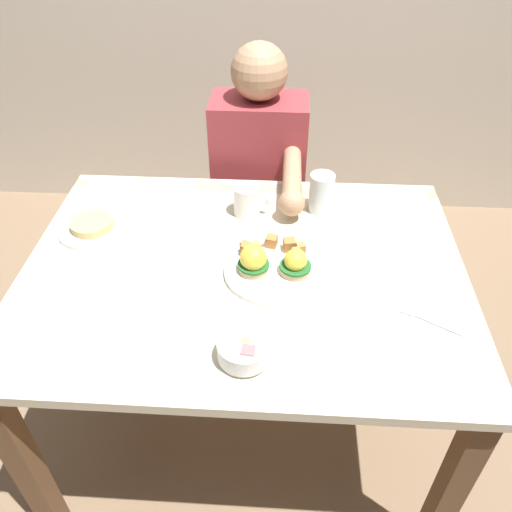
{
  "coord_description": "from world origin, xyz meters",
  "views": [
    {
      "loc": [
        0.1,
        -1.05,
        1.66
      ],
      "look_at": [
        0.03,
        0.0,
        0.78
      ],
      "focal_mm": 36.15,
      "sensor_mm": 36.0,
      "label": 1
    }
  ],
  "objects_px": {
    "water_glass_near": "(321,195)",
    "diner_person": "(259,180)",
    "coffee_mug": "(247,199)",
    "fruit_bowl": "(245,350)",
    "eggs_benedict_plate": "(272,265)",
    "dining_table": "(244,295)",
    "fork": "(427,320)",
    "side_plate": "(92,227)"
  },
  "relations": [
    {
      "from": "fork",
      "to": "water_glass_near",
      "type": "xyz_separation_m",
      "value": [
        -0.24,
        0.46,
        0.05
      ]
    },
    {
      "from": "eggs_benedict_plate",
      "to": "fruit_bowl",
      "type": "distance_m",
      "value": 0.3
    },
    {
      "from": "dining_table",
      "to": "fruit_bowl",
      "type": "distance_m",
      "value": 0.34
    },
    {
      "from": "fruit_bowl",
      "to": "coffee_mug",
      "type": "bearing_deg",
      "value": 93.52
    },
    {
      "from": "eggs_benedict_plate",
      "to": "side_plate",
      "type": "distance_m",
      "value": 0.56
    },
    {
      "from": "dining_table",
      "to": "fork",
      "type": "distance_m",
      "value": 0.5
    },
    {
      "from": "eggs_benedict_plate",
      "to": "fruit_bowl",
      "type": "height_order",
      "value": "eggs_benedict_plate"
    },
    {
      "from": "coffee_mug",
      "to": "water_glass_near",
      "type": "relative_size",
      "value": 0.9
    },
    {
      "from": "coffee_mug",
      "to": "diner_person",
      "type": "xyz_separation_m",
      "value": [
        0.02,
        0.35,
        -0.14
      ]
    },
    {
      "from": "dining_table",
      "to": "diner_person",
      "type": "bearing_deg",
      "value": 89.03
    },
    {
      "from": "water_glass_near",
      "to": "fork",
      "type": "bearing_deg",
      "value": -62.06
    },
    {
      "from": "water_glass_near",
      "to": "diner_person",
      "type": "xyz_separation_m",
      "value": [
        -0.21,
        0.31,
        -0.14
      ]
    },
    {
      "from": "eggs_benedict_plate",
      "to": "coffee_mug",
      "type": "height_order",
      "value": "coffee_mug"
    },
    {
      "from": "eggs_benedict_plate",
      "to": "fruit_bowl",
      "type": "bearing_deg",
      "value": -99.63
    },
    {
      "from": "fork",
      "to": "side_plate",
      "type": "height_order",
      "value": "side_plate"
    },
    {
      "from": "dining_table",
      "to": "coffee_mug",
      "type": "relative_size",
      "value": 10.76
    },
    {
      "from": "diner_person",
      "to": "dining_table",
      "type": "bearing_deg",
      "value": -90.97
    },
    {
      "from": "coffee_mug",
      "to": "fruit_bowl",
      "type": "bearing_deg",
      "value": -86.48
    },
    {
      "from": "eggs_benedict_plate",
      "to": "fork",
      "type": "relative_size",
      "value": 1.9
    },
    {
      "from": "water_glass_near",
      "to": "fruit_bowl",
      "type": "bearing_deg",
      "value": -107.45
    },
    {
      "from": "dining_table",
      "to": "fruit_bowl",
      "type": "relative_size",
      "value": 10.0
    },
    {
      "from": "water_glass_near",
      "to": "side_plate",
      "type": "bearing_deg",
      "value": -167.62
    },
    {
      "from": "fruit_bowl",
      "to": "coffee_mug",
      "type": "height_order",
      "value": "coffee_mug"
    },
    {
      "from": "dining_table",
      "to": "diner_person",
      "type": "height_order",
      "value": "diner_person"
    },
    {
      "from": "coffee_mug",
      "to": "diner_person",
      "type": "distance_m",
      "value": 0.37
    },
    {
      "from": "fruit_bowl",
      "to": "dining_table",
      "type": "bearing_deg",
      "value": 94.9
    },
    {
      "from": "eggs_benedict_plate",
      "to": "water_glass_near",
      "type": "height_order",
      "value": "water_glass_near"
    },
    {
      "from": "fork",
      "to": "diner_person",
      "type": "distance_m",
      "value": 0.9
    },
    {
      "from": "side_plate",
      "to": "diner_person",
      "type": "relative_size",
      "value": 0.18
    },
    {
      "from": "water_glass_near",
      "to": "diner_person",
      "type": "relative_size",
      "value": 0.11
    },
    {
      "from": "dining_table",
      "to": "diner_person",
      "type": "relative_size",
      "value": 1.05
    },
    {
      "from": "eggs_benedict_plate",
      "to": "diner_person",
      "type": "relative_size",
      "value": 0.24
    },
    {
      "from": "fork",
      "to": "fruit_bowl",
      "type": "bearing_deg",
      "value": -161.54
    },
    {
      "from": "eggs_benedict_plate",
      "to": "water_glass_near",
      "type": "xyz_separation_m",
      "value": [
        0.14,
        0.3,
        0.03
      ]
    },
    {
      "from": "dining_table",
      "to": "fork",
      "type": "xyz_separation_m",
      "value": [
        0.46,
        -0.17,
        0.11
      ]
    },
    {
      "from": "water_glass_near",
      "to": "side_plate",
      "type": "xyz_separation_m",
      "value": [
        -0.68,
        -0.15,
        -0.04
      ]
    },
    {
      "from": "fruit_bowl",
      "to": "fork",
      "type": "relative_size",
      "value": 0.84
    },
    {
      "from": "eggs_benedict_plate",
      "to": "water_glass_near",
      "type": "bearing_deg",
      "value": 65.44
    },
    {
      "from": "dining_table",
      "to": "side_plate",
      "type": "height_order",
      "value": "side_plate"
    },
    {
      "from": "fruit_bowl",
      "to": "diner_person",
      "type": "bearing_deg",
      "value": 91.05
    },
    {
      "from": "eggs_benedict_plate",
      "to": "fork",
      "type": "distance_m",
      "value": 0.41
    },
    {
      "from": "dining_table",
      "to": "water_glass_near",
      "type": "bearing_deg",
      "value": 52.96
    }
  ]
}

